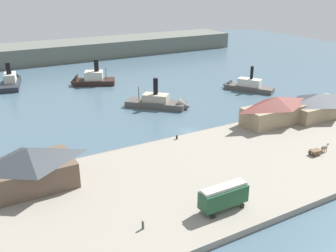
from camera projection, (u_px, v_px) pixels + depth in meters
The scene contains 16 objects.
ground_plane at pixel (188, 131), 96.26m from camera, with size 320.00×320.00×0.00m, color #476070.
quay_promenade at pixel (245, 163), 78.25m from camera, with size 110.00×36.00×1.20m, color gray.
seawall_edge at pixel (196, 134), 93.17m from camera, with size 110.00×0.80×1.00m, color slate.
ferry_shed_west_terminal at pixel (30, 167), 66.94m from camera, with size 15.41×10.50×7.50m.
ferry_shed_central_terminal at pixel (276, 110), 97.24m from camera, with size 18.64×7.81×7.18m.
ferry_shed_customs_shed at pixel (318, 105), 102.56m from camera, with size 19.14×9.82×6.37m.
street_tram at pixel (224, 196), 60.42m from camera, with size 8.36×2.82×4.34m.
horse_cart at pixel (319, 150), 80.64m from camera, with size 5.43×1.65×1.87m.
pedestrian_walking_east at pixel (143, 225), 56.23m from camera, with size 0.38×0.38×1.53m.
mooring_post_west at pixel (331, 103), 113.35m from camera, with size 0.44×0.44×0.90m, color black.
mooring_post_center_west at pixel (177, 137), 88.31m from camera, with size 0.44×0.44×0.90m, color black.
ferry_near_quay at pixel (244, 86), 131.88m from camera, with size 13.41×18.00×10.04m.
ferry_approaching_east at pixel (89, 80), 138.84m from camera, with size 17.47×12.65×11.41m.
ferry_departing_north at pixel (163, 103), 113.56m from camera, with size 17.94×17.76×10.70m.
ferry_approaching_west at pixel (11, 81), 137.94m from camera, with size 9.86×20.74×10.79m.
far_headland at pixel (67, 51), 183.79m from camera, with size 180.00×24.00×8.00m, color #60665B.
Camera 1 is at (-48.78, -74.90, 36.12)m, focal length 40.12 mm.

